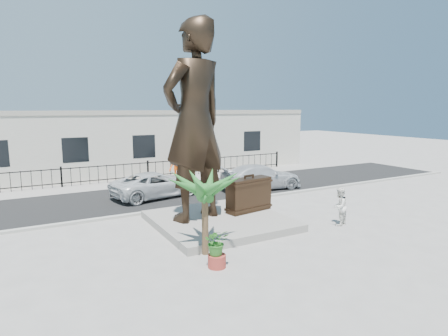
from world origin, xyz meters
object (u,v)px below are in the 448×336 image
object	(u,v)px
statue	(195,121)
suitcase	(249,195)
car_white	(156,185)
tourist	(339,206)

from	to	relation	value
statue	suitcase	bearing A→B (deg)	160.91
suitcase	car_white	bearing A→B (deg)	102.94
tourist	car_white	bearing A→B (deg)	-79.27
suitcase	car_white	size ratio (longest dim) A/B	0.43
statue	car_white	distance (m)	6.73
car_white	tourist	bearing A→B (deg)	-160.26
statue	tourist	bearing A→B (deg)	134.94
suitcase	car_white	world-z (taller)	suitcase
statue	car_white	world-z (taller)	statue
tourist	statue	bearing A→B (deg)	-48.36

